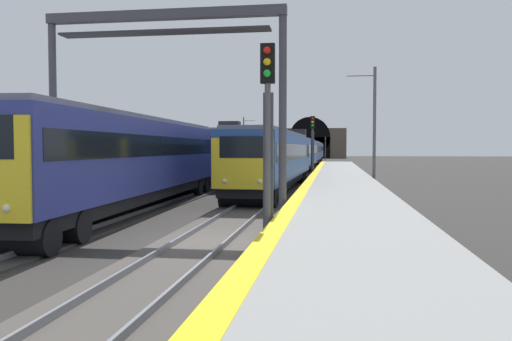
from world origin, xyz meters
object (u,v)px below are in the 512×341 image
(railway_signal_far, at_px, (325,146))
(catenary_mast_near, at_px, (374,126))
(train_adjacent_platform, at_px, (230,153))
(railway_signal_near, at_px, (268,127))
(train_main_approaching, at_px, (303,153))
(railway_signal_mid, at_px, (313,142))
(catenary_mast_far, at_px, (244,140))
(overhead_signal_gantry, at_px, (164,64))

(railway_signal_far, height_order, catenary_mast_near, catenary_mast_near)
(train_adjacent_platform, xyz_separation_m, railway_signal_near, (-28.80, -6.87, 1.00))
(train_main_approaching, height_order, catenary_mast_near, catenary_mast_near)
(railway_signal_near, xyz_separation_m, railway_signal_far, (103.81, 0.00, -0.08))
(railway_signal_mid, height_order, catenary_mast_far, catenary_mast_far)
(railway_signal_near, bearing_deg, train_adjacent_platform, -166.59)
(railway_signal_far, bearing_deg, catenary_mast_near, 3.25)
(train_adjacent_platform, height_order, railway_signal_far, railway_signal_far)
(railway_signal_mid, bearing_deg, train_main_approaching, -174.40)
(railway_signal_near, height_order, catenary_mast_near, catenary_mast_near)
(railway_signal_near, xyz_separation_m, railway_signal_mid, (30.38, 0.00, -0.04))
(train_adjacent_platform, distance_m, railway_signal_mid, 7.11)
(catenary_mast_far, bearing_deg, overhead_signal_gantry, -172.53)
(railway_signal_far, height_order, catenary_mast_far, catenary_mast_far)
(catenary_mast_near, distance_m, catenary_mast_far, 52.62)
(railway_signal_mid, bearing_deg, railway_signal_far, -180.00)
(railway_signal_mid, distance_m, overhead_signal_gantry, 26.38)
(train_main_approaching, bearing_deg, railway_signal_far, 179.37)
(railway_signal_far, xyz_separation_m, overhead_signal_gantry, (-99.32, 4.39, 2.59))
(railway_signal_far, xyz_separation_m, catenary_mast_near, (-80.42, -4.57, 1.08))
(railway_signal_near, bearing_deg, catenary_mast_near, 168.94)
(train_main_approaching, relative_size, railway_signal_far, 15.56)
(train_main_approaching, bearing_deg, railway_signal_near, 3.61)
(train_adjacent_platform, distance_m, overhead_signal_gantry, 24.68)
(catenary_mast_far, bearing_deg, train_adjacent_platform, -171.62)
(railway_signal_near, distance_m, catenary_mast_near, 23.85)
(train_adjacent_platform, height_order, catenary_mast_near, catenary_mast_near)
(railway_signal_far, relative_size, catenary_mast_near, 0.64)
(train_main_approaching, xyz_separation_m, railway_signal_far, (53.85, -1.92, 1.07))
(train_adjacent_platform, distance_m, catenary_mast_near, 12.81)
(train_adjacent_platform, bearing_deg, overhead_signal_gantry, 4.10)
(train_main_approaching, height_order, railway_signal_far, railway_signal_far)
(train_main_approaching, distance_m, railway_signal_mid, 19.70)
(railway_signal_far, bearing_deg, railway_signal_mid, 0.00)
(train_adjacent_platform, xyz_separation_m, overhead_signal_gantry, (-24.30, -2.47, 3.51))
(railway_signal_mid, bearing_deg, railway_signal_near, 0.00)
(train_main_approaching, height_order, railway_signal_near, railway_signal_near)
(catenary_mast_near, bearing_deg, railway_signal_near, 168.94)
(train_main_approaching, relative_size, train_adjacent_platform, 1.33)
(railway_signal_near, relative_size, railway_signal_far, 1.03)
(railway_signal_mid, bearing_deg, catenary_mast_near, 33.19)
(railway_signal_mid, relative_size, overhead_signal_gantry, 0.61)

